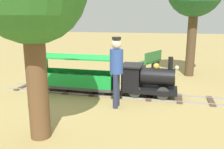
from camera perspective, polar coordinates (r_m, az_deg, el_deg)
ground_plane at (r=6.60m, az=-2.11°, el=-4.54°), size 60.00×60.00×0.00m
track at (r=6.56m, az=-0.96°, el=-4.49°), size 0.76×6.05×0.04m
locomotive at (r=6.25m, az=8.18°, el=-1.06°), size 0.72×1.45×1.04m
passenger_car at (r=6.73m, az=-8.39°, el=-0.59°), size 0.82×2.35×0.97m
conductor_person at (r=5.37m, az=1.07°, el=1.90°), size 0.30×0.30×1.62m
park_bench at (r=9.20m, az=9.11°, el=3.02°), size 1.35×0.87×0.82m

